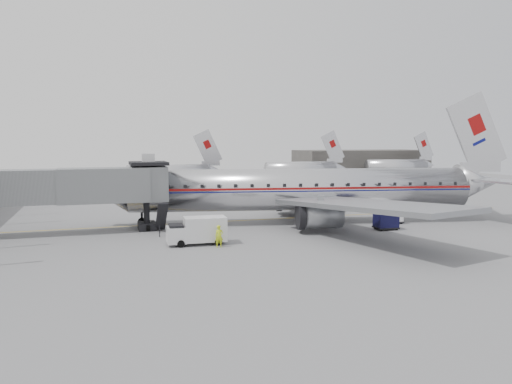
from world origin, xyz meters
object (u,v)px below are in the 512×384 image
at_px(baggage_cart_navy, 386,220).
at_px(ramp_worker, 219,236).
at_px(baggage_cart_white, 392,215).
at_px(airliner, 309,189).
at_px(service_van, 197,230).

distance_m(baggage_cart_navy, ramp_worker, 16.97).
relative_size(baggage_cart_white, ramp_worker, 1.13).
relative_size(airliner, ramp_worker, 24.19).
height_order(baggage_cart_white, ramp_worker, ramp_worker).
height_order(airliner, service_van, airliner).
relative_size(service_van, ramp_worker, 2.75).
bearing_deg(service_van, airliner, 32.29).
bearing_deg(service_van, ramp_worker, -44.66).
height_order(service_van, baggage_cart_white, service_van).
bearing_deg(service_van, baggage_cart_white, 14.22).
bearing_deg(ramp_worker, baggage_cart_white, 20.47).
relative_size(baggage_cart_navy, baggage_cart_white, 1.10).
relative_size(baggage_cart_navy, ramp_worker, 1.24).
distance_m(service_van, baggage_cart_navy, 18.20).
relative_size(service_van, baggage_cart_navy, 2.21).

